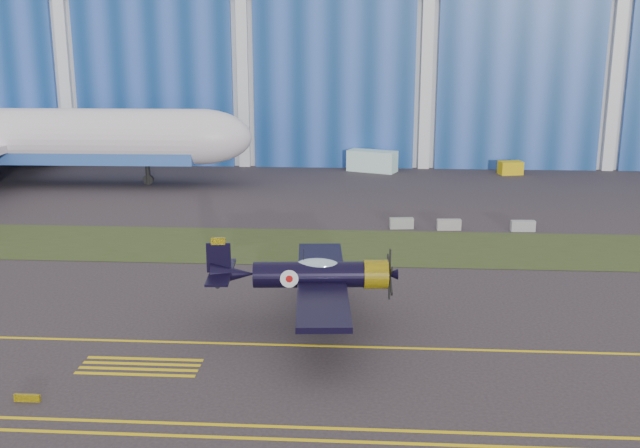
{
  "coord_description": "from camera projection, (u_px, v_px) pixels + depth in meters",
  "views": [
    {
      "loc": [
        -6.81,
        -41.82,
        16.21
      ],
      "look_at": [
        -9.93,
        6.68,
        3.7
      ],
      "focal_mm": 42.0,
      "sensor_mm": 36.0,
      "label": 1
    }
  ],
  "objects": [
    {
      "name": "ground",
      "position": [
        481.0,
        316.0,
        44.03
      ],
      "size": [
        260.0,
        260.0,
        0.0
      ],
      "primitive_type": "plane",
      "color": "#372F33",
      "rests_on": "ground"
    },
    {
      "name": "grass_median",
      "position": [
        455.0,
        249.0,
        57.55
      ],
      "size": [
        260.0,
        10.0,
        0.02
      ],
      "primitive_type": "cube",
      "color": "#475128",
      "rests_on": "ground"
    },
    {
      "name": "hangar",
      "position": [
        416.0,
        41.0,
        109.68
      ],
      "size": [
        220.0,
        45.7,
        30.0
      ],
      "color": "silver",
      "rests_on": "ground"
    },
    {
      "name": "taxiway_centreline",
      "position": [
        495.0,
        350.0,
        39.19
      ],
      "size": [
        200.0,
        0.2,
        0.02
      ],
      "primitive_type": "cube",
      "color": "yellow",
      "rests_on": "ground"
    },
    {
      "name": "edge_line_near",
      "position": [
        533.0,
        448.0,
        30.01
      ],
      "size": [
        80.0,
        0.2,
        0.02
      ],
      "primitive_type": "cube",
      "color": "yellow",
      "rests_on": "ground"
    },
    {
      "name": "edge_line_far",
      "position": [
        528.0,
        435.0,
        30.98
      ],
      "size": [
        80.0,
        0.2,
        0.02
      ],
      "primitive_type": "cube",
      "color": "yellow",
      "rests_on": "ground"
    },
    {
      "name": "hold_short_ladder",
      "position": [
        140.0,
        366.0,
        37.32
      ],
      "size": [
        6.0,
        2.4,
        0.02
      ],
      "primitive_type": null,
      "color": "yellow",
      "rests_on": "ground"
    },
    {
      "name": "guard_board_left",
      "position": [
        27.0,
        398.0,
        33.76
      ],
      "size": [
        1.2,
        0.15,
        0.35
      ],
      "primitive_type": "cube",
      "color": "yellow",
      "rests_on": "ground"
    },
    {
      "name": "warbird",
      "position": [
        310.0,
        275.0,
        41.63
      ],
      "size": [
        12.94,
        15.2,
        4.25
      ],
      "rotation": [
        0.0,
        0.0,
        0.08
      ],
      "color": "black",
      "rests_on": "ground"
    },
    {
      "name": "shipping_container",
      "position": [
        372.0,
        161.0,
        89.26
      ],
      "size": [
        6.2,
        4.24,
        2.49
      ],
      "primitive_type": "cube",
      "rotation": [
        0.0,
        0.0,
        -0.37
      ],
      "color": "#C7F9ED",
      "rests_on": "ground"
    },
    {
      "name": "tug",
      "position": [
        510.0,
        168.0,
        87.49
      ],
      "size": [
        2.93,
        2.18,
        1.54
      ],
      "primitive_type": "cube",
      "rotation": [
        0.0,
        0.0,
        0.22
      ],
      "color": "yellow",
      "rests_on": "ground"
    },
    {
      "name": "barrier_a",
      "position": [
        402.0,
        223.0,
        63.44
      ],
      "size": [
        2.06,
        0.84,
        0.9
      ],
      "primitive_type": "cube",
      "rotation": [
        0.0,
        0.0,
        0.13
      ],
      "color": "gray",
      "rests_on": "ground"
    },
    {
      "name": "barrier_b",
      "position": [
        449.0,
        225.0,
        63.0
      ],
      "size": [
        2.04,
        0.74,
        0.9
      ],
      "primitive_type": "cube",
      "rotation": [
        0.0,
        0.0,
        0.07
      ],
      "color": "#9B9391",
      "rests_on": "ground"
    },
    {
      "name": "barrier_c",
      "position": [
        523.0,
        226.0,
        62.58
      ],
      "size": [
        2.03,
        0.71,
        0.9
      ],
      "primitive_type": "cube",
      "rotation": [
        0.0,
        0.0,
        0.05
      ],
      "color": "#97969A",
      "rests_on": "ground"
    }
  ]
}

